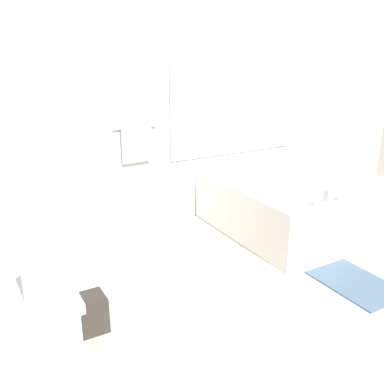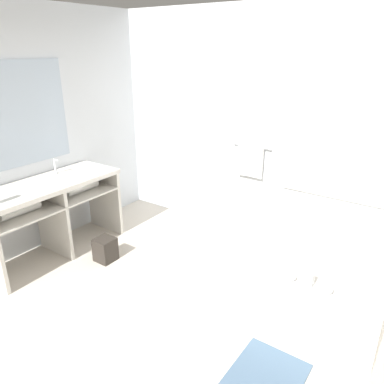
# 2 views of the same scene
# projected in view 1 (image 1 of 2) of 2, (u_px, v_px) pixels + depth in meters

# --- Properties ---
(ground_plane) EXTENTS (16.00, 16.00, 0.00)m
(ground_plane) POSITION_uv_depth(u_px,v_px,m) (292.00, 324.00, 3.15)
(ground_plane) COLOR beige
(ground_plane) RESTS_ON ground
(wall_back_with_blinds) EXTENTS (7.40, 0.13, 2.70)m
(wall_back_with_blinds) POSITION_uv_depth(u_px,v_px,m) (161.00, 105.00, 4.56)
(wall_back_with_blinds) COLOR silver
(wall_back_with_blinds) RESTS_ON ground_plane
(bathtub) EXTENTS (1.04, 1.62, 0.69)m
(bathtub) POSITION_uv_depth(u_px,v_px,m) (275.00, 204.00, 4.63)
(bathtub) COLOR silver
(bathtub) RESTS_ON ground_plane
(water_bottle_1) EXTENTS (0.07, 0.07, 0.23)m
(water_bottle_1) POSITION_uv_depth(u_px,v_px,m) (30.00, 280.00, 1.85)
(water_bottle_1) COLOR silver
(water_bottle_1) RESTS_ON vanity_counter
(waste_bin) EXTENTS (0.21, 0.21, 0.27)m
(waste_bin) POSITION_uv_depth(u_px,v_px,m) (91.00, 313.00, 3.05)
(waste_bin) COLOR #2D2823
(waste_bin) RESTS_ON ground_plane
(bath_mat) EXTENTS (0.50, 0.71, 0.02)m
(bath_mat) POSITION_uv_depth(u_px,v_px,m) (356.00, 283.00, 3.67)
(bath_mat) COLOR slate
(bath_mat) RESTS_ON ground_plane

